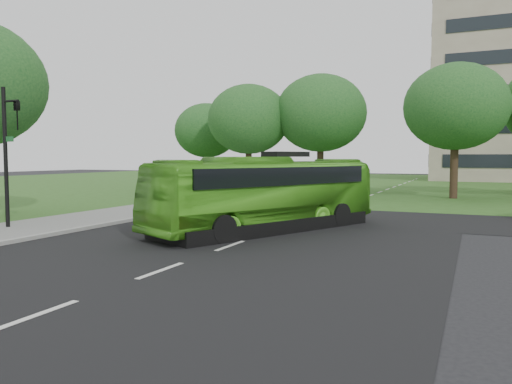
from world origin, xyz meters
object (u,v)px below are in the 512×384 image
tree_park_f (207,131)px  traffic_light (8,147)px  tree_park_c (456,107)px  tree_park_b (321,113)px  tree_park_a (249,119)px  bus (267,194)px

tree_park_f → traffic_light: tree_park_f is taller
tree_park_c → tree_park_f: bearing=171.3°
tree_park_b → tree_park_c: (10.16, -0.90, 0.02)m
tree_park_f → traffic_light: (6.50, -27.45, -2.11)m
tree_park_b → traffic_light: tree_park_b is taller
tree_park_f → tree_park_a: bearing=-33.1°
tree_park_a → traffic_light: tree_park_a is taller
tree_park_c → bus: size_ratio=0.90×
tree_park_b → traffic_light: size_ratio=1.68×
tree_park_a → tree_park_c: size_ratio=0.93×
tree_park_b → tree_park_f: bearing=168.3°
tree_park_a → tree_park_f: size_ratio=1.11×
tree_park_f → bus: size_ratio=0.76×
tree_park_c → bus: bearing=-107.5°
tree_park_b → tree_park_f: 12.26m
tree_park_b → tree_park_f: (-11.96, 2.48, -1.02)m
tree_park_a → tree_park_f: 7.55m
tree_park_f → traffic_light: bearing=-76.7°
tree_park_f → traffic_light: size_ratio=1.40×
tree_park_c → tree_park_f: size_ratio=1.19×
bus → traffic_light: 10.49m
tree_park_b → tree_park_c: bearing=-5.0°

